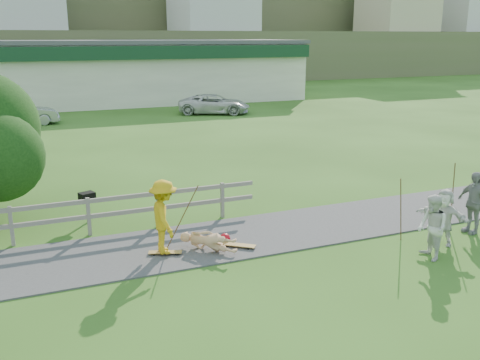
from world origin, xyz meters
The scene contains 17 objects.
ground centered at (0.00, 0.00, 0.00)m, with size 260.00×260.00×0.00m, color #2A4F16.
path centered at (0.00, 1.50, 0.02)m, with size 34.00×3.00×0.04m, color #363638.
strip_mall centered at (4.00, 34.94, 2.58)m, with size 32.50×10.75×5.10m.
skater_rider centered at (-0.43, 1.06, 0.95)m, with size 1.23×0.70×1.90m, color #C49612.
skater_fallen centered at (0.68, 0.88, 0.29)m, with size 1.58×0.38×0.58m, color tan.
spectator_a centered at (5.67, -1.71, 0.83)m, with size 0.81×0.63×1.66m, color silver.
spectator_b centered at (8.06, -0.68, 0.89)m, with size 1.05×0.44×1.79m, color gray.
spectator_d centered at (6.67, -1.04, 0.77)m, with size 1.42×0.45×1.53m, color silver.
car_silver centered at (-3.36, 24.63, 0.74)m, with size 1.57×4.51×1.49m, color #96979D.
car_white centered at (9.59, 24.75, 0.70)m, with size 2.34×5.07×1.41m, color silver.
bbq centered at (-1.88, 4.45, 0.46)m, with size 0.43×0.33×0.93m, color black, non-canonical shape.
longboard_rider centered at (-0.43, 1.06, 0.05)m, with size 0.85×0.21×0.09m, color olive, non-canonical shape.
longboard_fallen centered at (1.48, 0.78, 0.05)m, with size 0.93×0.23×0.10m, color olive, non-canonical shape.
helmet centered at (1.28, 1.23, 0.15)m, with size 0.30×0.30×0.30m, color #A00A15.
pole_rider centered at (0.17, 1.46, 0.94)m, with size 0.03×0.03×1.89m, color #503820.
pole_spec_left centered at (5.75, -0.42, 0.89)m, with size 0.03×0.03×1.79m, color #503820.
pole_spec_right centered at (7.57, -0.38, 1.01)m, with size 0.03×0.03×2.03m, color #503820.
Camera 1 is at (-3.57, -11.38, 5.43)m, focal length 40.00 mm.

